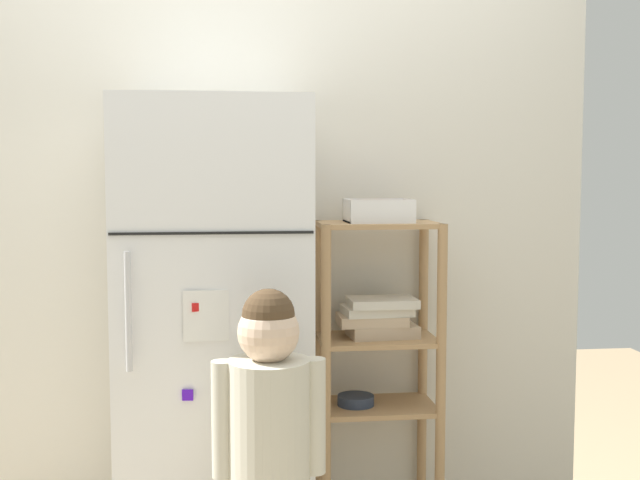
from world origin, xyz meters
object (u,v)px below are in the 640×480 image
at_px(child_standing, 269,427).
at_px(pantry_shelf_unit, 377,342).
at_px(refrigerator, 215,334).
at_px(fruit_bin, 380,212).

distance_m(child_standing, pantry_shelf_unit, 0.76).
relative_size(refrigerator, fruit_bin, 6.77).
relative_size(pantry_shelf_unit, fruit_bin, 4.97).
xyz_separation_m(pantry_shelf_unit, fruit_bin, (0.01, -0.01, 0.48)).
bearing_deg(fruit_bin, pantry_shelf_unit, 130.44).
bearing_deg(pantry_shelf_unit, refrigerator, -166.45).
relative_size(refrigerator, child_standing, 1.56).
bearing_deg(refrigerator, pantry_shelf_unit, 13.55).
relative_size(child_standing, fruit_bin, 4.34).
xyz_separation_m(child_standing, pantry_shelf_unit, (0.43, 0.61, 0.10)).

